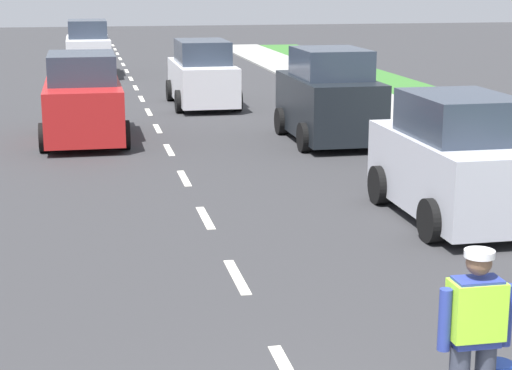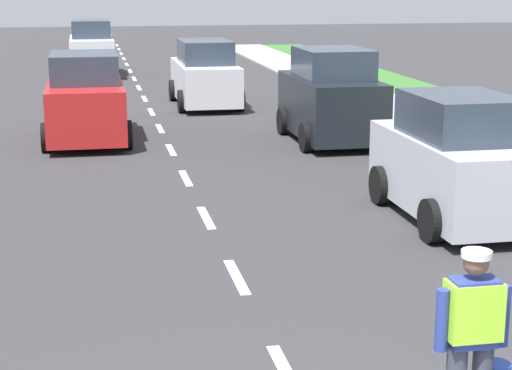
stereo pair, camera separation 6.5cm
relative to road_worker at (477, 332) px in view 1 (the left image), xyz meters
The scene contains 8 objects.
ground_plane 19.76m from the road_worker, 93.82° to the left, with size 96.00×96.00×0.00m, color #333335.
lane_center_line 23.95m from the road_worker, 93.15° to the left, with size 0.14×46.40×0.01m.
road_worker is the anchor object (origin of this frame).
car_oncoming_third 30.02m from the road_worker, 95.56° to the left, with size 1.97×4.39×2.24m.
car_parked_curbside 7.08m from the road_worker, 67.57° to the left, with size 1.95×3.81×2.08m.
car_outgoing_far 20.42m from the road_worker, 88.74° to the left, with size 1.96×4.31×2.04m.
car_oncoming_second 15.39m from the road_worker, 102.07° to the left, with size 2.06×4.23×2.13m.
car_parked_far 14.01m from the road_worker, 79.20° to the left, with size 2.04×3.85×2.26m.
Camera 1 is at (-1.92, -5.17, 3.89)m, focal length 61.16 mm.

